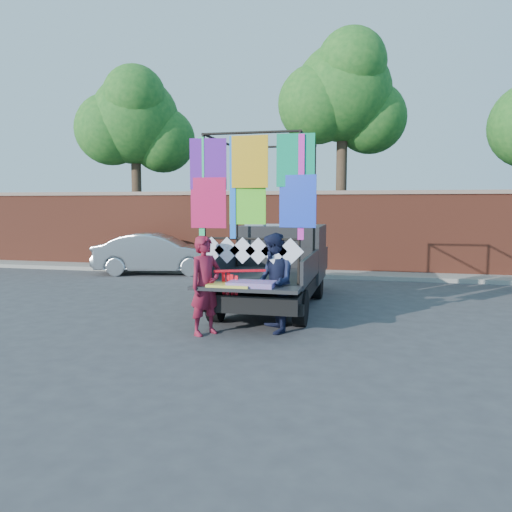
% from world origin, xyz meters
% --- Properties ---
extents(ground, '(90.00, 90.00, 0.00)m').
position_xyz_m(ground, '(0.00, 0.00, 0.00)').
color(ground, '#38383A').
rests_on(ground, ground).
extents(brick_wall, '(30.00, 0.45, 2.61)m').
position_xyz_m(brick_wall, '(0.00, 7.00, 1.33)').
color(brick_wall, brown).
rests_on(brick_wall, ground).
extents(curb, '(30.00, 1.20, 0.12)m').
position_xyz_m(curb, '(0.00, 6.30, 0.06)').
color(curb, gray).
rests_on(curb, ground).
extents(tree_left, '(4.20, 3.30, 7.05)m').
position_xyz_m(tree_left, '(-6.48, 8.12, 5.12)').
color(tree_left, '#38281C').
rests_on(tree_left, ground).
extents(tree_mid, '(4.20, 3.30, 7.73)m').
position_xyz_m(tree_mid, '(1.02, 8.12, 5.70)').
color(tree_mid, '#38281C').
rests_on(tree_mid, ground).
extents(pickup_truck, '(2.16, 5.42, 3.41)m').
position_xyz_m(pickup_truck, '(0.05, 1.98, 0.86)').
color(pickup_truck, black).
rests_on(pickup_truck, ground).
extents(sedan, '(4.07, 2.17, 1.28)m').
position_xyz_m(sedan, '(-4.50, 5.54, 0.64)').
color(sedan, '#AEB1B5').
rests_on(sedan, ground).
extents(woman, '(0.67, 0.73, 1.67)m').
position_xyz_m(woman, '(-0.64, -1.07, 0.84)').
color(woman, maroon).
rests_on(woman, ground).
extents(man, '(0.93, 1.02, 1.71)m').
position_xyz_m(man, '(0.45, -0.67, 0.86)').
color(man, '#161B38').
rests_on(man, ground).
extents(streamer_bundle, '(0.84, 0.35, 0.61)m').
position_xyz_m(streamer_bundle, '(-0.19, -0.88, 0.90)').
color(streamer_bundle, red).
rests_on(streamer_bundle, ground).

